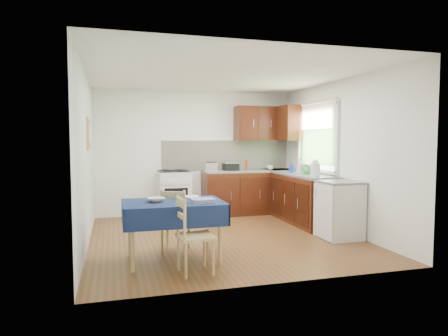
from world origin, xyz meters
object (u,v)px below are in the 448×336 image
object	(u,v)px
toaster	(211,167)
sandwich_press	(231,166)
chair_near	(192,233)
chair_far	(175,219)
dish_rack	(307,173)
dining_table	(173,210)
kettle	(315,169)

from	to	relation	value
toaster	sandwich_press	size ratio (longest dim) A/B	0.81
chair_near	chair_far	bearing A→B (deg)	-2.42
dish_rack	chair_far	bearing A→B (deg)	-164.06
dining_table	kettle	xyz separation A→B (m)	(2.58, 1.16, 0.38)
toaster	sandwich_press	xyz separation A→B (m)	(0.43, 0.07, 0.00)
dining_table	chair_far	xyz separation A→B (m)	(0.08, 0.41, -0.19)
dining_table	toaster	size ratio (longest dim) A/B	5.17
chair_near	dining_table	bearing A→B (deg)	8.49
sandwich_press	toaster	bearing A→B (deg)	164.68
sandwich_press	kettle	size ratio (longest dim) A/B	1.04
dining_table	dish_rack	distance (m)	3.12
dining_table	dish_rack	size ratio (longest dim) A/B	3.23
toaster	chair_near	bearing A→B (deg)	-126.37
chair_far	sandwich_press	distance (m)	2.85
chair_near	sandwich_press	world-z (taller)	sandwich_press
chair_far	dish_rack	size ratio (longest dim) A/B	2.23
kettle	chair_near	bearing A→B (deg)	-145.44
dish_rack	kettle	distance (m)	0.47
dining_table	chair_far	size ratio (longest dim) A/B	1.45
dining_table	dish_rack	world-z (taller)	dish_rack
chair_far	sandwich_press	size ratio (longest dim) A/B	2.90
chair_near	dish_rack	distance (m)	3.34
chair_far	chair_near	bearing A→B (deg)	114.10
toaster	kettle	xyz separation A→B (m)	(1.44, -1.55, 0.04)
kettle	sandwich_press	bearing A→B (deg)	122.00
dining_table	kettle	world-z (taller)	kettle
dining_table	kettle	bearing A→B (deg)	16.51
kettle	dish_rack	bearing A→B (deg)	80.57
dining_table	toaster	distance (m)	2.96
sandwich_press	dining_table	bearing A→B (deg)	-143.70
sandwich_press	kettle	distance (m)	1.91
chair_far	kettle	bearing A→B (deg)	-142.12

